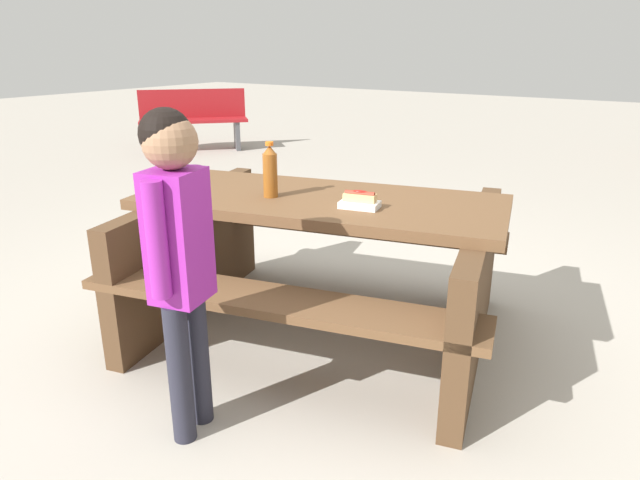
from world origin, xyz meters
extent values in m
plane|color=#ADA599|center=(0.00, 0.00, 0.00)|extent=(30.00, 30.00, 0.00)
cube|color=brown|center=(0.00, 0.00, 0.72)|extent=(1.93, 1.17, 0.05)
cube|color=brown|center=(-0.13, 0.54, 0.43)|extent=(1.81, 0.70, 0.04)
cube|color=brown|center=(0.13, -0.54, 0.43)|extent=(1.81, 0.70, 0.04)
cube|color=#4D3520|center=(0.76, 0.19, 0.35)|extent=(0.43, 1.38, 0.70)
cube|color=#4D3520|center=(-0.76, -0.19, 0.35)|extent=(0.43, 1.38, 0.70)
cylinder|color=brown|center=(-0.21, -0.13, 0.86)|extent=(0.07, 0.07, 0.21)
cone|color=brown|center=(-0.21, -0.13, 0.98)|extent=(0.06, 0.06, 0.04)
cylinder|color=orange|center=(-0.21, -0.13, 1.01)|extent=(0.04, 0.04, 0.02)
cube|color=white|center=(0.26, -0.06, 0.77)|extent=(0.20, 0.15, 0.03)
cube|color=#D8B272|center=(0.26, -0.06, 0.80)|extent=(0.16, 0.09, 0.04)
cylinder|color=maroon|center=(0.26, -0.06, 0.82)|extent=(0.14, 0.06, 0.03)
ellipsoid|color=maroon|center=(0.26, -0.06, 0.83)|extent=(0.07, 0.04, 0.01)
cylinder|color=#262633|center=(0.01, -0.89, 0.29)|extent=(0.09, 0.09, 0.58)
cylinder|color=#262633|center=(0.04, -1.01, 0.29)|extent=(0.09, 0.09, 0.58)
cube|color=purple|center=(0.03, -0.95, 0.82)|extent=(0.22, 0.23, 0.49)
cylinder|color=purple|center=(0.00, -0.83, 0.84)|extent=(0.07, 0.07, 0.41)
cylinder|color=purple|center=(0.05, -1.07, 0.84)|extent=(0.07, 0.07, 0.41)
sphere|color=#997051|center=(0.03, -0.95, 1.16)|extent=(0.19, 0.19, 0.19)
sphere|color=black|center=(0.01, -0.95, 1.18)|extent=(0.18, 0.18, 0.18)
cube|color=maroon|center=(-4.53, 3.53, 0.43)|extent=(1.31, 1.37, 0.04)
cube|color=maroon|center=(-4.66, 3.66, 0.65)|extent=(1.05, 1.13, 0.40)
cube|color=#4C4C51|center=(-4.93, 3.09, 0.21)|extent=(0.31, 0.29, 0.41)
cube|color=#4C4C51|center=(-4.12, 3.97, 0.21)|extent=(0.31, 0.29, 0.41)
camera|label=1|loc=(1.52, -2.26, 1.47)|focal=31.89mm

